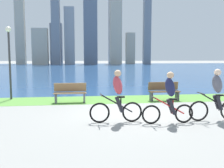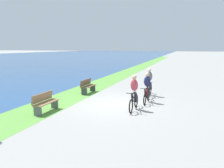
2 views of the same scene
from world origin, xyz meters
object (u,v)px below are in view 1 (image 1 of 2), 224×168
(cyclist_lead, at_px, (117,97))
(lamppost_tall, at_px, (9,51))
(cyclist_distant_rear, at_px, (216,95))
(cyclist_trailing, at_px, (169,98))
(bench_near_path, at_px, (164,91))
(bench_far_along_path, at_px, (70,93))

(cyclist_lead, bearing_deg, lamppost_tall, 132.40)
(cyclist_distant_rear, relative_size, lamppost_tall, 0.49)
(cyclist_trailing, relative_size, lamppost_tall, 0.47)
(cyclist_trailing, relative_size, bench_near_path, 1.12)
(cyclist_lead, distance_m, bench_near_path, 4.76)
(cyclist_lead, height_order, lamppost_tall, lamppost_tall)
(cyclist_trailing, distance_m, lamppost_tall, 8.41)
(bench_far_along_path, height_order, lamppost_tall, lamppost_tall)
(lamppost_tall, bearing_deg, cyclist_distant_rear, -33.62)
(bench_near_path, xyz_separation_m, bench_far_along_path, (-4.50, 0.03, 0.00))
(bench_near_path, distance_m, lamppost_tall, 7.84)
(bench_near_path, bearing_deg, lamppost_tall, 170.27)
(cyclist_trailing, distance_m, bench_near_path, 4.32)
(cyclist_trailing, bearing_deg, cyclist_distant_rear, 5.44)
(cyclist_trailing, relative_size, bench_far_along_path, 1.12)
(cyclist_distant_rear, xyz_separation_m, lamppost_tall, (-7.90, 5.25, 1.54))
(cyclist_trailing, height_order, lamppost_tall, lamppost_tall)
(cyclist_trailing, xyz_separation_m, cyclist_distant_rear, (1.65, 0.16, 0.02))
(cyclist_trailing, bearing_deg, bench_far_along_path, 128.15)
(cyclist_distant_rear, distance_m, bench_far_along_path, 6.35)
(cyclist_trailing, xyz_separation_m, bench_far_along_path, (-3.27, 4.16, -0.38))
(cyclist_distant_rear, bearing_deg, lamppost_tall, 146.38)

